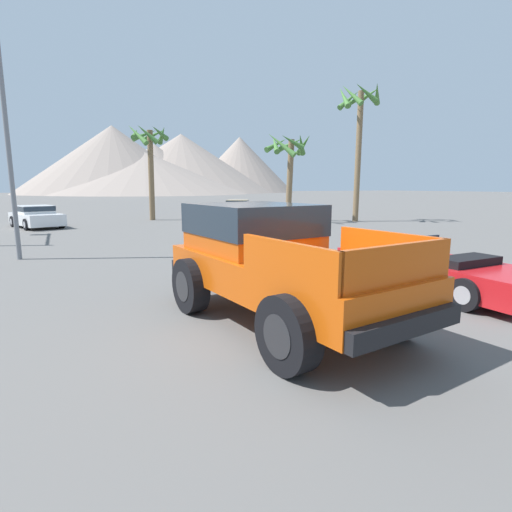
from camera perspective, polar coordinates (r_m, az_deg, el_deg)
name	(u,v)px	position (r m, az deg, el deg)	size (l,w,h in m)	color
ground_plane	(275,320)	(6.88, 2.69, -9.07)	(320.00, 320.00, 0.00)	#5B5956
orange_pickup_truck	(271,255)	(6.69, 2.13, 0.16)	(2.76, 5.04, 1.93)	#CC4C0C
red_convertible_car	(433,270)	(9.59, 24.01, -1.83)	(1.94, 4.50, 1.11)	red
parked_car_white	(36,216)	(25.09, -28.89, 4.98)	(2.95, 4.36, 1.20)	white
parked_car_tan	(238,208)	(30.88, -2.65, 6.91)	(3.54, 4.35, 1.22)	tan
street_lamp_post	(2,92)	(14.50, -32.48, 19.16)	(0.90, 0.24, 8.29)	slate
palm_tree_tall	(149,148)	(27.83, -15.00, 14.69)	(2.75, 2.64, 6.22)	brown
palm_tree_short	(359,120)	(26.98, 14.44, 18.34)	(3.02, 3.08, 8.46)	brown
palm_tree_leaning	(289,155)	(25.29, 4.69, 14.20)	(2.92, 2.97, 5.48)	brown
distant_mountain_range	(166,165)	(136.20, -12.68, 12.56)	(94.75, 78.26, 20.40)	gray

